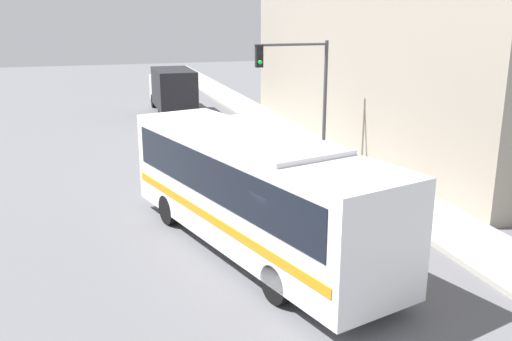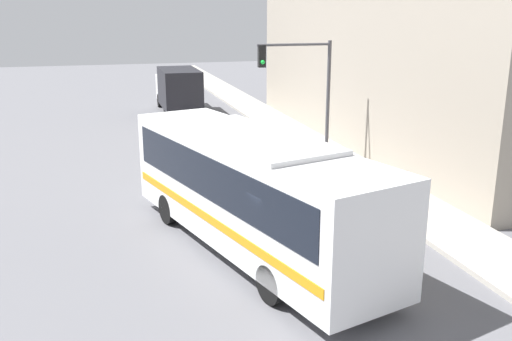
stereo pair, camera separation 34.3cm
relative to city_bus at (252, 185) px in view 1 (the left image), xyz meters
name	(u,v)px [view 1 (the left image)]	position (x,y,z in m)	size (l,w,h in m)	color
ground_plane	(289,272)	(0.53, -1.61, -1.92)	(120.00, 120.00, 0.00)	slate
sidewalk	(266,119)	(6.24, 18.39, -1.85)	(2.42, 70.00, 0.15)	#A8A399
building_facade	(391,29)	(10.45, 11.41, 3.68)	(6.00, 24.03, 11.20)	#9E9384
city_bus	(252,185)	(0.00, 0.00, 0.00)	(5.25, 10.54, 3.35)	white
delivery_truck	(172,88)	(1.26, 23.03, -0.35)	(2.32, 6.53, 2.87)	black
fire_hydrant	(376,183)	(5.63, 3.35, -1.40)	(0.24, 0.32, 0.74)	red
traffic_light_pole	(301,79)	(4.64, 8.50, 1.77)	(3.28, 0.35, 5.14)	#47474C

